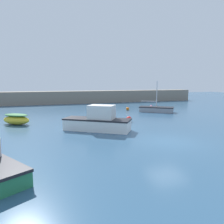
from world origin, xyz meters
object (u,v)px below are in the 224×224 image
(sailboat_short_mast, at_px, (156,109))
(mooring_buoy_red, at_px, (129,119))
(rowboat_with_red_cover, at_px, (16,119))
(mooring_buoy_orange, at_px, (128,109))
(mooring_buoy_pink, at_px, (151,107))
(cabin_cruiser_white, at_px, (98,121))

(sailboat_short_mast, xyz_separation_m, mooring_buoy_red, (-6.33, -5.55, -0.09))
(rowboat_with_red_cover, height_order, sailboat_short_mast, sailboat_short_mast)
(sailboat_short_mast, height_order, mooring_buoy_orange, sailboat_short_mast)
(mooring_buoy_orange, bearing_deg, mooring_buoy_red, -111.91)
(sailboat_short_mast, bearing_deg, mooring_buoy_pink, 108.51)
(mooring_buoy_orange, xyz_separation_m, mooring_buoy_pink, (4.32, 1.07, 0.01))
(rowboat_with_red_cover, height_order, cabin_cruiser_white, cabin_cruiser_white)
(mooring_buoy_orange, distance_m, mooring_buoy_pink, 4.45)
(cabin_cruiser_white, height_order, mooring_buoy_red, cabin_cruiser_white)
(mooring_buoy_orange, height_order, mooring_buoy_red, mooring_buoy_red)
(mooring_buoy_red, xyz_separation_m, mooring_buoy_pink, (7.75, 9.59, -0.05))
(mooring_buoy_red, relative_size, mooring_buoy_pink, 1.20)
(rowboat_with_red_cover, xyz_separation_m, mooring_buoy_pink, (18.30, 7.39, -0.28))
(rowboat_with_red_cover, bearing_deg, mooring_buoy_pink, 60.42)
(rowboat_with_red_cover, height_order, mooring_buoy_pink, rowboat_with_red_cover)
(cabin_cruiser_white, xyz_separation_m, mooring_buoy_orange, (7.32, 11.28, -0.55))
(rowboat_with_red_cover, bearing_deg, mooring_buoy_red, 26.67)
(sailboat_short_mast, distance_m, mooring_buoy_red, 8.42)
(rowboat_with_red_cover, distance_m, mooring_buoy_red, 10.78)
(cabin_cruiser_white, bearing_deg, sailboat_short_mast, -106.35)
(sailboat_short_mast, relative_size, mooring_buoy_orange, 10.15)
(cabin_cruiser_white, bearing_deg, mooring_buoy_red, -110.10)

